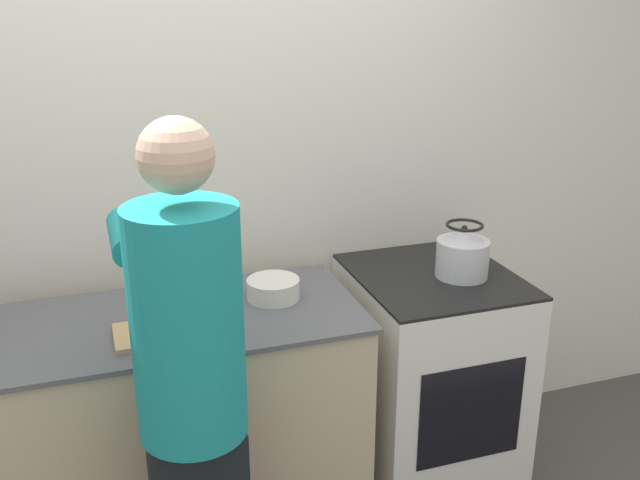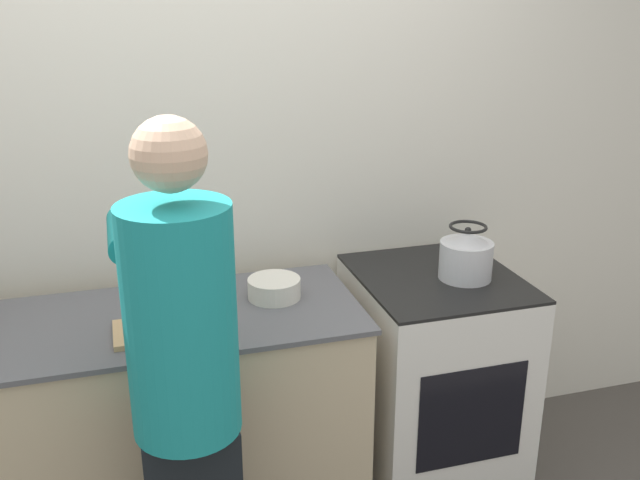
# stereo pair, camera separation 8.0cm
# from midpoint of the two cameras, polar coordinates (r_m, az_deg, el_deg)

# --- Properties ---
(wall_back) EXTENTS (8.00, 0.05, 2.60)m
(wall_back) POSITION_cam_midpoint_polar(r_m,az_deg,el_deg) (2.74, -10.95, 5.85)
(wall_back) COLOR silver
(wall_back) RESTS_ON ground_plane
(counter) EXTENTS (1.62, 0.61, 0.89)m
(counter) POSITION_cam_midpoint_polar(r_m,az_deg,el_deg) (2.67, -15.70, -15.17)
(counter) COLOR #C6B28E
(counter) RESTS_ON ground_plane
(oven) EXTENTS (0.59, 0.66, 0.90)m
(oven) POSITION_cam_midpoint_polar(r_m,az_deg,el_deg) (2.94, 7.92, -10.91)
(oven) COLOR silver
(oven) RESTS_ON ground_plane
(person) EXTENTS (0.34, 0.58, 1.65)m
(person) POSITION_cam_midpoint_polar(r_m,az_deg,el_deg) (2.02, -11.39, -11.56)
(person) COLOR black
(person) RESTS_ON ground_plane
(cutting_board) EXTENTS (0.31, 0.19, 0.02)m
(cutting_board) POSITION_cam_midpoint_polar(r_m,az_deg,el_deg) (2.34, -13.31, -7.17)
(cutting_board) COLOR tan
(cutting_board) RESTS_ON counter
(knife) EXTENTS (0.18, 0.09, 0.01)m
(knife) POSITION_cam_midpoint_polar(r_m,az_deg,el_deg) (2.36, -12.91, -6.64)
(knife) COLOR silver
(knife) RESTS_ON cutting_board
(kettle) EXTENTS (0.20, 0.20, 0.21)m
(kettle) POSITION_cam_midpoint_polar(r_m,az_deg,el_deg) (2.71, 10.51, -1.13)
(kettle) COLOR silver
(kettle) RESTS_ON oven
(bowl_prep) EXTENTS (0.19, 0.19, 0.07)m
(bowl_prep) POSITION_cam_midpoint_polar(r_m,az_deg,el_deg) (2.53, -4.67, -3.92)
(bowl_prep) COLOR silver
(bowl_prep) RESTS_ON counter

